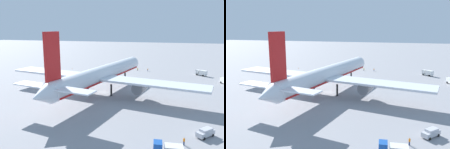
# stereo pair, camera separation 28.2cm
# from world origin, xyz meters

# --- Properties ---
(ground_plane) EXTENTS (600.00, 600.00, 0.00)m
(ground_plane) POSITION_xyz_m (0.00, 0.00, 0.00)
(ground_plane) COLOR gray
(airliner) EXTENTS (70.81, 78.24, 23.67)m
(airliner) POSITION_xyz_m (-1.40, 0.26, 7.12)
(airliner) COLOR silver
(airliner) RESTS_ON ground
(service_truck_1) EXTENTS (5.29, 5.78, 2.83)m
(service_truck_1) POSITION_xyz_m (43.36, -39.64, 1.59)
(service_truck_1) COLOR white
(service_truck_1) RESTS_ON ground
(service_truck_3) EXTENTS (2.94, 5.88, 2.72)m
(service_truck_3) POSITION_xyz_m (-39.91, -26.01, 1.40)
(service_truck_3) COLOR #194CA5
(service_truck_3) RESTS_ON ground
(service_van) EXTENTS (4.83, 4.55, 1.97)m
(service_van) POSITION_xyz_m (-29.32, -34.11, 1.03)
(service_van) COLOR silver
(service_van) RESTS_ON ground
(ground_worker_1) EXTENTS (0.56, 0.56, 1.68)m
(ground_worker_1) POSITION_xyz_m (48.36, -11.26, 0.85)
(ground_worker_1) COLOR navy
(ground_worker_1) RESTS_ON ground
(ground_worker_2) EXTENTS (0.41, 0.41, 1.64)m
(ground_worker_2) POSITION_xyz_m (48.58, -5.44, 0.83)
(ground_worker_2) COLOR black
(ground_worker_2) RESTS_ON ground
(ground_worker_3) EXTENTS (0.48, 0.48, 1.71)m
(ground_worker_3) POSITION_xyz_m (-34.73, -29.26, 0.87)
(ground_worker_3) COLOR navy
(ground_worker_3) RESTS_ON ground
(ground_worker_5) EXTENTS (0.54, 0.54, 1.62)m
(ground_worker_5) POSITION_xyz_m (36.02, -47.69, 0.82)
(ground_worker_5) COLOR black
(ground_worker_5) RESTS_ON ground
(traffic_cone_0) EXTENTS (0.36, 0.36, 0.55)m
(traffic_cone_0) POSITION_xyz_m (43.74, 33.74, 0.28)
(traffic_cone_0) COLOR orange
(traffic_cone_0) RESTS_ON ground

